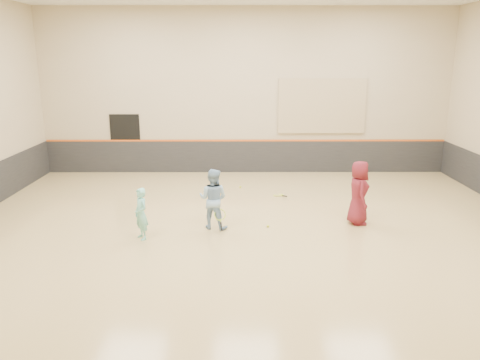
{
  "coord_description": "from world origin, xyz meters",
  "views": [
    {
      "loc": [
        -0.28,
        -11.34,
        4.24
      ],
      "look_at": [
        -0.23,
        0.4,
        1.15
      ],
      "focal_mm": 35.0,
      "sensor_mm": 36.0,
      "label": 1
    }
  ],
  "objects_px": {
    "instructor": "(213,199)",
    "young_man": "(359,193)",
    "spare_racket": "(279,193)",
    "girl": "(141,214)"
  },
  "relations": [
    {
      "from": "girl",
      "to": "instructor",
      "type": "distance_m",
      "value": 1.84
    },
    {
      "from": "instructor",
      "to": "young_man",
      "type": "xyz_separation_m",
      "value": [
        3.76,
        0.33,
        0.06
      ]
    },
    {
      "from": "young_man",
      "to": "instructor",
      "type": "bearing_deg",
      "value": 95.25
    },
    {
      "from": "girl",
      "to": "instructor",
      "type": "relative_size",
      "value": 0.81
    },
    {
      "from": "spare_racket",
      "to": "girl",
      "type": "bearing_deg",
      "value": -134.84
    },
    {
      "from": "girl",
      "to": "young_man",
      "type": "relative_size",
      "value": 0.75
    },
    {
      "from": "instructor",
      "to": "young_man",
      "type": "height_order",
      "value": "young_man"
    },
    {
      "from": "instructor",
      "to": "young_man",
      "type": "bearing_deg",
      "value": -157.66
    },
    {
      "from": "girl",
      "to": "young_man",
      "type": "bearing_deg",
      "value": 65.8
    },
    {
      "from": "instructor",
      "to": "spare_racket",
      "type": "distance_m",
      "value": 3.53
    }
  ]
}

